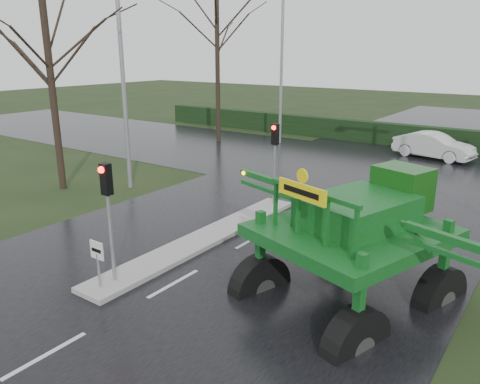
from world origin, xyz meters
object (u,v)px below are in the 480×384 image
Objects in this scene: traffic_signal_near at (108,198)px; street_light_left_near at (126,59)px; street_light_left_far at (286,56)px; traffic_signal_mid at (275,147)px; white_sedan at (432,158)px; crop_sprayer at (267,210)px; keep_left_sign at (97,257)px.

street_light_left_near reaches higher than traffic_signal_near.
traffic_signal_near is 22.37m from street_light_left_far.
traffic_signal_mid reaches higher than white_sedan.
white_sedan is at bearing 77.47° from traffic_signal_mid.
traffic_signal_near is at bearing -90.00° from traffic_signal_mid.
crop_sprayer reaches higher than white_sedan.
white_sedan is (3.03, 22.62, -1.06)m from keep_left_sign.
traffic_signal_near is (0.00, 0.49, 1.53)m from keep_left_sign.
traffic_signal_mid is at bearing 12.21° from street_light_left_near.
traffic_signal_mid is 14.19m from white_sedan.
street_light_left_near reaches higher than keep_left_sign.
keep_left_sign is 0.14× the size of street_light_left_near.
street_light_left_far reaches higher than traffic_signal_mid.
street_light_left_near is 11.91m from crop_sprayer.
white_sedan is (3.03, 13.62, -2.59)m from traffic_signal_mid.
white_sedan is (9.92, 1.12, -5.99)m from street_light_left_far.
street_light_left_far is at bearing 108.17° from traffic_signal_near.
traffic_signal_near is at bearing -71.83° from street_light_left_far.
traffic_signal_mid is at bearing 178.47° from white_sedan.
street_light_left_near is at bearing -90.00° from street_light_left_far.
street_light_left_near is at bearing 134.53° from traffic_signal_near.
street_light_left_far is at bearing 118.86° from traffic_signal_mid.
keep_left_sign is 9.12m from traffic_signal_mid.
crop_sprayer is 19.78m from white_sedan.
keep_left_sign is 23.11m from street_light_left_far.
street_light_left_near is (-6.89, 7.01, 3.40)m from traffic_signal_near.
street_light_left_near is at bearing 173.77° from crop_sprayer.
traffic_signal_mid is at bearing 90.00° from traffic_signal_near.
keep_left_sign is 0.29× the size of white_sedan.
traffic_signal_mid is at bearing 137.25° from crop_sprayer.
street_light_left_far is (-6.89, 12.51, 3.40)m from traffic_signal_mid.
keep_left_sign is 0.17× the size of crop_sprayer.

